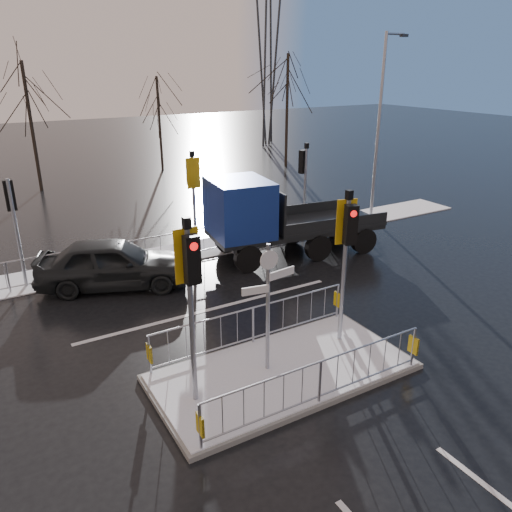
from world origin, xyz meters
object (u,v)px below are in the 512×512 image
car_far_lane (113,263)px  flatbed_truck (263,216)px  street_lamp_right (380,121)px  traffic_island (282,359)px

car_far_lane → flatbed_truck: (5.47, -0.23, 0.79)m
street_lamp_right → car_far_lane: bearing=-172.5°
traffic_island → street_lamp_right: street_lamp_right is taller
car_far_lane → flatbed_truck: bearing=-69.9°
flatbed_truck → street_lamp_right: size_ratio=0.84×
flatbed_truck → traffic_island: bearing=-117.7°
traffic_island → car_far_lane: size_ratio=1.27×
traffic_island → street_lamp_right: (10.58, 8.49, 4.00)m
car_far_lane → traffic_island: bearing=-141.2°
traffic_island → street_lamp_right: 14.14m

